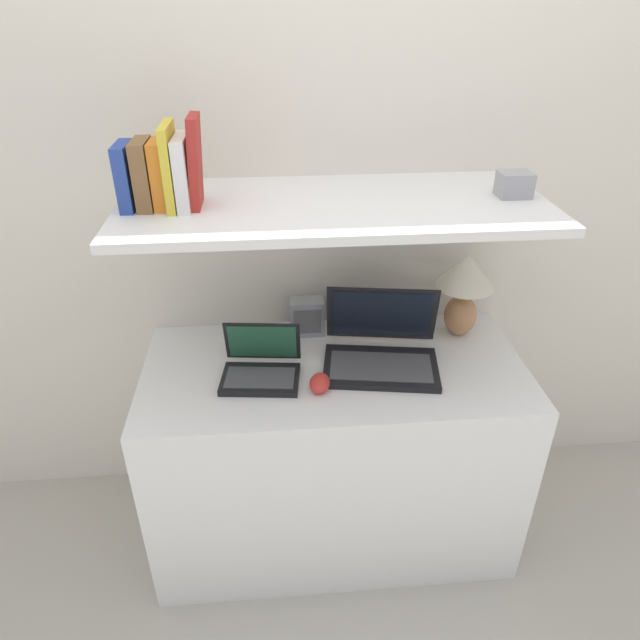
% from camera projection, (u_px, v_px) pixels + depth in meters
% --- Properties ---
extents(ground_plane, '(12.00, 12.00, 0.00)m').
position_uv_depth(ground_plane, '(341.00, 592.00, 2.04)').
color(ground_plane, '#B2AD9E').
extents(wall_back, '(6.00, 0.05, 2.40)m').
position_uv_depth(wall_back, '(325.00, 207.00, 2.02)').
color(wall_back, silver).
rests_on(wall_back, ground_plane).
extents(desk, '(1.28, 0.61, 0.77)m').
position_uv_depth(desk, '(333.00, 452.00, 2.11)').
color(desk, white).
rests_on(desk, ground_plane).
extents(back_riser, '(1.28, 0.04, 1.29)m').
position_uv_depth(back_riser, '(325.00, 345.00, 2.26)').
color(back_riser, silver).
rests_on(back_riser, ground_plane).
extents(shelf, '(1.28, 0.55, 0.03)m').
position_uv_depth(shelf, '(334.00, 206.00, 1.70)').
color(shelf, white).
rests_on(shelf, back_riser).
extents(table_lamp, '(0.20, 0.20, 0.31)m').
position_uv_depth(table_lamp, '(465.00, 284.00, 1.99)').
color(table_lamp, '#B27A4C').
rests_on(table_lamp, desk).
extents(laptop_large, '(0.42, 0.35, 0.24)m').
position_uv_depth(laptop_large, '(381.00, 349.00, 1.91)').
color(laptop_large, black).
rests_on(laptop_large, desk).
extents(laptop_small, '(0.27, 0.22, 0.17)m').
position_uv_depth(laptop_small, '(261.00, 367.00, 1.84)').
color(laptop_small, black).
rests_on(laptop_small, desk).
extents(computer_mouse, '(0.08, 0.11, 0.04)m').
position_uv_depth(computer_mouse, '(320.00, 383.00, 1.79)').
color(computer_mouse, red).
rests_on(computer_mouse, desk).
extents(router_box, '(0.12, 0.07, 0.14)m').
position_uv_depth(router_box, '(307.00, 317.00, 2.06)').
color(router_box, gray).
rests_on(router_box, desk).
extents(book_blue, '(0.04, 0.14, 0.18)m').
position_uv_depth(book_blue, '(126.00, 176.00, 1.60)').
color(book_blue, '#284293').
rests_on(book_blue, shelf).
extents(book_brown, '(0.04, 0.13, 0.19)m').
position_uv_depth(book_brown, '(144.00, 175.00, 1.61)').
color(book_brown, brown).
rests_on(book_brown, shelf).
extents(book_orange, '(0.03, 0.12, 0.19)m').
position_uv_depth(book_orange, '(159.00, 175.00, 1.61)').
color(book_orange, orange).
rests_on(book_orange, shelf).
extents(book_yellow, '(0.02, 0.17, 0.23)m').
position_uv_depth(book_yellow, '(170.00, 167.00, 1.60)').
color(book_yellow, gold).
rests_on(book_yellow, shelf).
extents(book_white, '(0.04, 0.17, 0.20)m').
position_uv_depth(book_white, '(183.00, 172.00, 1.61)').
color(book_white, silver).
rests_on(book_white, shelf).
extents(book_red, '(0.04, 0.13, 0.25)m').
position_uv_depth(book_red, '(195.00, 162.00, 1.60)').
color(book_red, '#A82823').
rests_on(book_red, shelf).
extents(shelf_gadget, '(0.10, 0.08, 0.07)m').
position_uv_depth(shelf_gadget, '(514.00, 184.00, 1.72)').
color(shelf_gadget, '#99999E').
rests_on(shelf_gadget, shelf).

